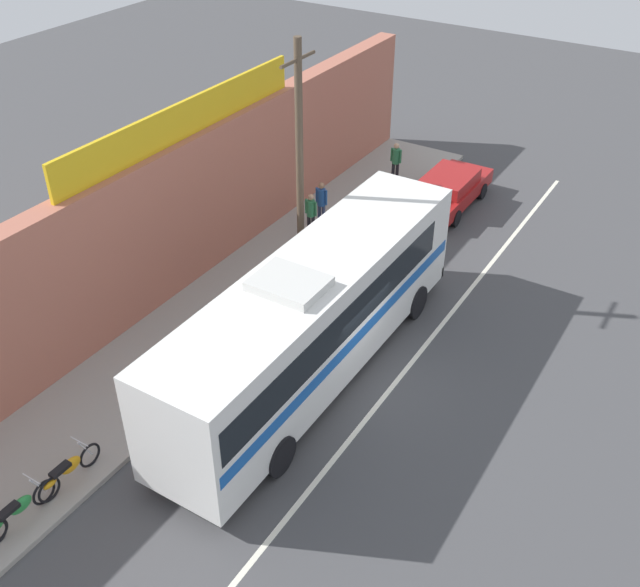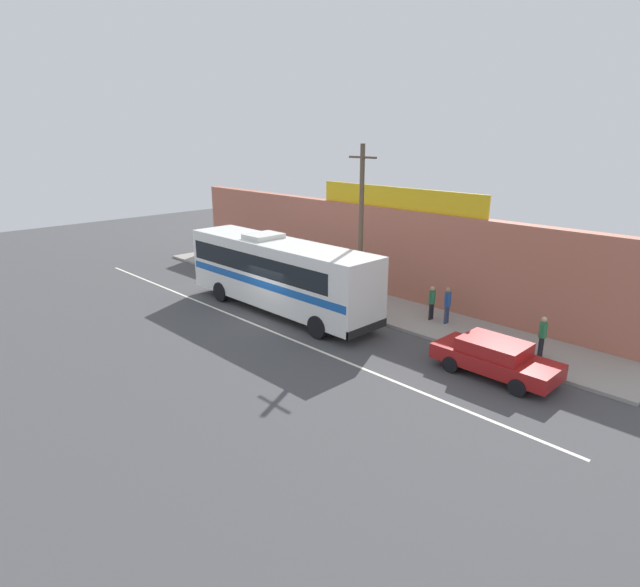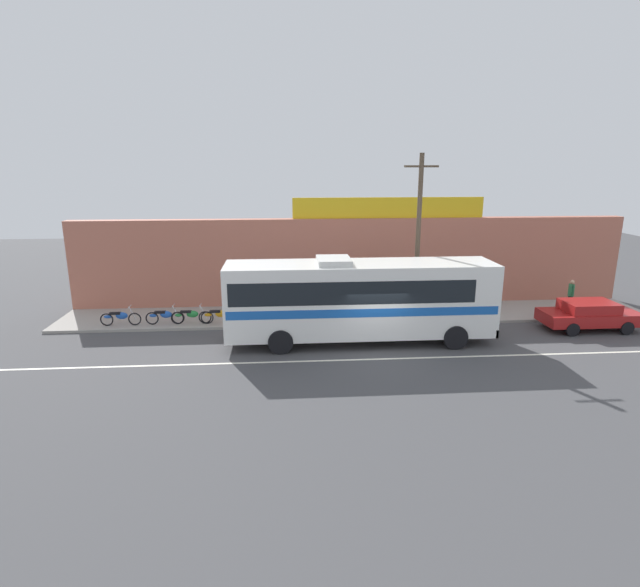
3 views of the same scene
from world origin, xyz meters
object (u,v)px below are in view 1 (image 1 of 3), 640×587
Objects in this scene: motorcycle_red at (18,510)px; pedestrian_by_curb at (396,160)px; pedestrian_far_left at (311,212)px; utility_pole at (300,172)px; intercity_bus at (313,315)px; pedestrian_far_right at (321,201)px; parked_car at (449,189)px; motorcycle_orange at (68,470)px.

pedestrian_by_curb is (19.45, 0.77, 0.54)m from motorcycle_red.
motorcycle_red is 14.06m from pedestrian_far_left.
pedestrian_far_left is at bearing 27.47° from utility_pole.
intercity_bus is 7.11× the size of pedestrian_far_left.
intercity_bus reaches higher than pedestrian_far_right.
motorcycle_orange is (-17.49, 1.80, -0.17)m from parked_car.
pedestrian_far_right reaches higher than pedestrian_far_left.
motorcycle_red is (-7.71, 2.73, -1.50)m from intercity_bus.
pedestrian_far_right is at bearing 4.07° from pedestrian_far_left.
intercity_bus reaches higher than pedestrian_by_curb.
intercity_bus is 6.94× the size of pedestrian_by_curb.
pedestrian_far_right is 1.06× the size of pedestrian_far_left.
intercity_bus is 4.59m from utility_pole.
pedestrian_by_curb is at bearing 77.55° from parked_car.
motorcycle_orange is at bearing -177.41° from pedestrian_by_curb.
motorcycle_red is 1.38m from motorcycle_orange.
utility_pole is 10.21m from motorcycle_orange.
motorcycle_orange is 13.50m from pedestrian_far_right.
motorcycle_red is at bearing -177.75° from pedestrian_by_curb.
pedestrian_by_curb is (0.58, 2.61, 0.37)m from parked_car.
parked_car is at bearing -5.59° from motorcycle_red.
motorcycle_red is at bearing -174.63° from pedestrian_far_right.
parked_car is at bearing -33.06° from pedestrian_far_left.
utility_pole reaches higher than parked_car.
motorcycle_orange is (1.38, -0.05, 0.00)m from motorcycle_red.
motorcycle_orange is (-6.33, 2.68, -1.50)m from intercity_bus.
pedestrian_far_right is at bearing 6.14° from motorcycle_orange.
pedestrian_far_right is at bearing 23.15° from utility_pole.
parked_car is 2.70m from pedestrian_by_curb.
motorcycle_red is 1.19× the size of pedestrian_far_left.
pedestrian_far_right is at bearing 30.21° from intercity_bus.
parked_car is 2.60× the size of pedestrian_far_right.
motorcycle_red is at bearing 177.83° from motorcycle_orange.
intercity_bus is 1.45× the size of utility_pole.
pedestrian_far_right reaches higher than motorcycle_orange.
pedestrian_far_left is 0.98× the size of pedestrian_by_curb.
intercity_bus is 7.03m from motorcycle_orange.
parked_car is at bearing 4.51° from intercity_bus.
parked_car is 2.42× the size of motorcycle_orange.
utility_pole is at bearing -156.85° from pedestrian_far_right.
parked_car is 2.32× the size of motorcycle_red.
utility_pole is 4.31× the size of motorcycle_orange.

